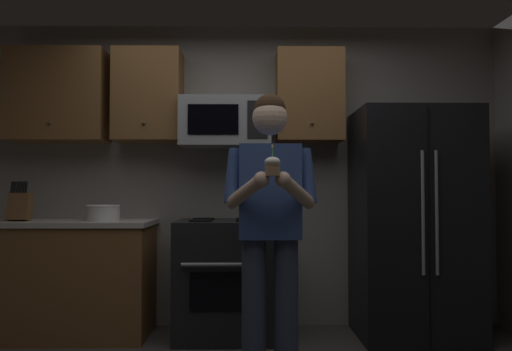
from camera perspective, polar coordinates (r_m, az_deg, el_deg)
The scene contains 10 objects.
wall_back at distance 4.45m, azimuth -1.35°, elevation 0.10°, with size 4.40×0.10×2.60m, color gray.
oven_range at distance 4.11m, azimuth -3.55°, elevation -11.46°, with size 0.76×0.70×0.93m.
microwave at distance 4.21m, azimuth -3.43°, elevation 5.94°, with size 0.74×0.41×0.40m.
refrigerator at distance 4.23m, azimuth 17.29°, elevation -5.14°, with size 0.90×0.75×1.80m.
cabinet_row_upper at distance 4.37m, azimuth -11.05°, elevation 8.76°, with size 2.78×0.36×0.76m.
counter_left at distance 4.39m, azimuth -21.05°, elevation -10.73°, with size 1.44×0.66×0.92m.
knife_block at distance 4.41m, azimuth -25.06°, elevation -3.13°, with size 0.16×0.15×0.32m.
bowl_large_white at distance 4.21m, azimuth -16.85°, elevation -3.99°, with size 0.27×0.27×0.12m.
person at distance 3.13m, azimuth 1.59°, elevation -4.67°, with size 0.60×0.48×1.76m.
cupcake at distance 2.80m, azimuth 1.87°, elevation 1.08°, with size 0.09×0.09×0.17m.
Camera 1 is at (0.04, -2.69, 1.15)m, focal length 35.51 mm.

